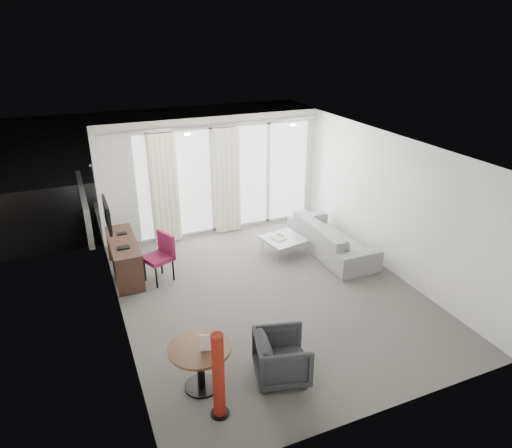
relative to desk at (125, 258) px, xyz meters
name	(u,v)px	position (x,y,z in m)	size (l,w,h in m)	color
floor	(269,293)	(2.24, -1.64, -0.36)	(5.00, 6.00, 0.00)	#53504C
ceiling	(271,150)	(2.24, -1.64, 2.24)	(5.00, 6.00, 0.00)	white
wall_left	(115,253)	(-0.26, -1.64, 0.94)	(0.00, 6.00, 2.60)	silver
wall_right	(392,205)	(4.74, -1.64, 0.94)	(0.00, 6.00, 2.60)	silver
wall_front	(382,328)	(2.24, -4.64, 0.94)	(5.00, 0.00, 2.60)	silver
window_panel	(227,179)	(2.54, 1.34, 0.84)	(4.00, 0.02, 2.38)	white
window_frame	(227,179)	(2.54, 1.33, 0.84)	(4.10, 0.06, 2.44)	white
curtain_left	(165,189)	(1.09, 1.18, 0.84)	(0.60, 0.20, 2.38)	white
curtain_right	(227,181)	(2.49, 1.18, 0.84)	(0.60, 0.20, 2.38)	white
curtain_track	(215,125)	(2.24, 1.18, 2.09)	(4.80, 0.04, 0.04)	#B2B2B7
downlight_a	(187,134)	(1.34, -0.04, 2.23)	(0.12, 0.12, 0.02)	#FFE0B2
downlight_b	(293,125)	(3.44, -0.04, 2.23)	(0.12, 0.12, 0.02)	#FFE0B2
desk	(125,258)	(0.00, 0.00, 0.00)	(0.49, 1.55, 0.73)	#362118
tv	(107,215)	(-0.22, -0.19, 0.99)	(0.05, 0.80, 0.50)	black
desk_chair	(158,259)	(0.54, -0.44, 0.09)	(0.50, 0.46, 0.91)	maroon
round_table	(201,367)	(0.47, -3.38, -0.04)	(0.81, 0.81, 0.65)	#503520
menu_card	(205,346)	(0.53, -3.47, 0.36)	(0.13, 0.02, 0.24)	white
red_lamp	(219,376)	(0.55, -3.90, 0.23)	(0.24, 0.24, 1.19)	maroon
tub_armchair	(282,357)	(1.53, -3.61, -0.04)	(0.69, 0.72, 0.65)	#28282B
coffee_table	(283,246)	(3.15, -0.35, -0.19)	(0.77, 0.77, 0.35)	gray
remote	(280,235)	(3.13, -0.22, 0.00)	(0.05, 0.16, 0.02)	black
magazine	(278,238)	(3.04, -0.32, 0.00)	(0.23, 0.30, 0.02)	gray
sofa	(331,238)	(4.08, -0.69, -0.03)	(2.30, 0.90, 0.67)	gray
terrace_slab	(209,208)	(2.54, 2.86, -0.42)	(5.60, 3.00, 0.12)	#4D4D50
rattan_chair_a	(227,189)	(3.02, 2.79, 0.06)	(0.58, 0.58, 0.84)	brown
rattan_chair_b	(255,192)	(3.65, 2.39, 0.02)	(0.53, 0.53, 0.77)	brown
rattan_table	(240,198)	(3.24, 2.37, -0.08)	(0.56, 0.56, 0.56)	brown
balustrade	(193,172)	(2.54, 4.31, 0.14)	(5.50, 0.06, 1.05)	#B2B2B7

